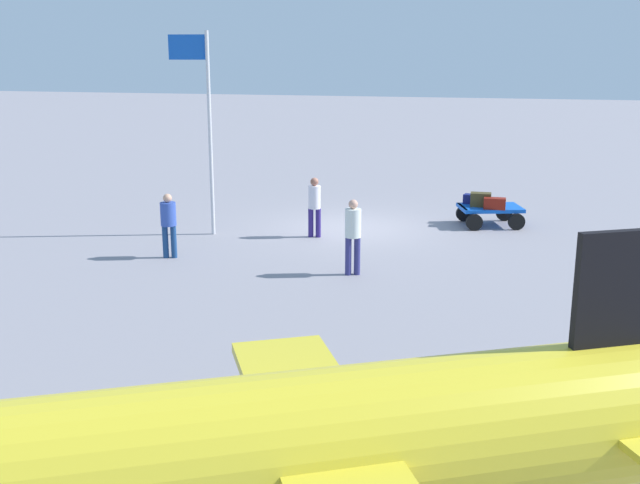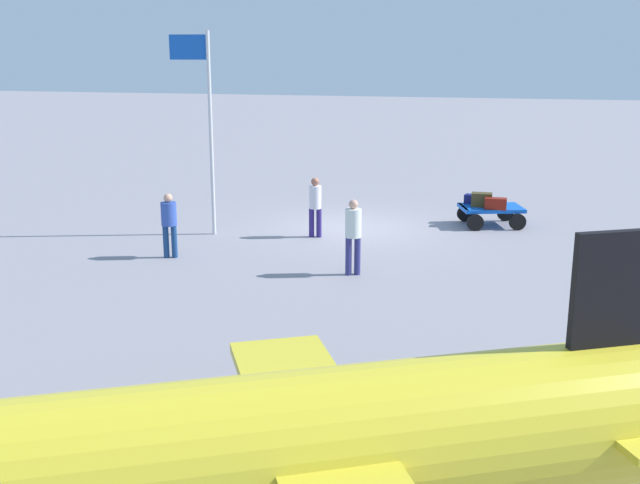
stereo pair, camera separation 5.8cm
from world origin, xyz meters
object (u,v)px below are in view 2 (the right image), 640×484
object	(u,v)px
luggage_cart	(490,211)
worker_trailing	(315,203)
suitcase_tan	(476,199)
worker_supervisor	(169,220)
airplane_near	(288,452)
suitcase_navy	(496,204)
worker_lead	(353,231)
flagpole	(205,113)
suitcase_olive	(482,200)

from	to	relation	value
luggage_cart	worker_trailing	bearing A→B (deg)	29.00
luggage_cart	worker_trailing	world-z (taller)	worker_trailing
suitcase_tan	worker_trailing	distance (m)	4.91
luggage_cart	suitcase_tan	size ratio (longest dim) A/B	2.90
worker_supervisor	airplane_near	bearing A→B (deg)	120.25
suitcase_navy	suitcase_tan	size ratio (longest dim) A/B	0.88
luggage_cart	airplane_near	xyz separation A→B (m)	(1.46, 15.53, 0.80)
worker_lead	flagpole	size ratio (longest dim) A/B	0.32
worker_supervisor	airplane_near	xyz separation A→B (m)	(-5.94, 10.18, 0.29)
suitcase_tan	worker_supervisor	bearing A→B (deg)	38.67
worker_trailing	suitcase_tan	bearing A→B (deg)	-146.27
suitcase_olive	suitcase_tan	bearing A→B (deg)	-60.90
airplane_near	luggage_cart	bearing A→B (deg)	-95.37
suitcase_olive	worker_lead	size ratio (longest dim) A/B	0.34
worker_supervisor	suitcase_olive	bearing A→B (deg)	-143.60
worker_trailing	airplane_near	xyz separation A→B (m)	(-3.05, 13.03, 0.30)
worker_lead	flagpole	distance (m)	5.86
worker_supervisor	airplane_near	distance (m)	11.79
luggage_cart	worker_trailing	size ratio (longest dim) A/B	1.22
suitcase_olive	worker_trailing	world-z (taller)	worker_trailing
suitcase_olive	worker_lead	distance (m)	6.19
suitcase_navy	airplane_near	world-z (taller)	airplane_near
luggage_cart	suitcase_olive	distance (m)	0.43
worker_lead	worker_trailing	distance (m)	3.63
luggage_cart	flagpole	bearing A→B (deg)	20.94
suitcase_tan	suitcase_olive	world-z (taller)	suitcase_olive
suitcase_navy	suitcase_olive	xyz separation A→B (m)	(0.40, -0.29, 0.04)
luggage_cart	flagpole	size ratio (longest dim) A/B	0.37
suitcase_tan	flagpole	size ratio (longest dim) A/B	0.13
luggage_cart	worker_trailing	distance (m)	5.18
suitcase_olive	flagpole	distance (m)	8.07
suitcase_tan	luggage_cart	bearing A→B (deg)	151.95
suitcase_tan	worker_lead	size ratio (longest dim) A/B	0.40
luggage_cart	suitcase_olive	world-z (taller)	suitcase_olive
worker_supervisor	worker_lead	bearing A→B (deg)	175.53
worker_lead	airplane_near	size ratio (longest dim) A/B	0.23
flagpole	worker_trailing	bearing A→B (deg)	-173.37
airplane_near	flagpole	bearing A→B (deg)	-64.88
suitcase_navy	flagpole	bearing A→B (deg)	18.06
suitcase_navy	worker_lead	world-z (taller)	worker_lead
suitcase_olive	worker_trailing	distance (m)	4.89
suitcase_olive	airplane_near	xyz separation A→B (m)	(1.21, 15.44, 0.46)
suitcase_navy	worker_supervisor	world-z (taller)	worker_supervisor
suitcase_navy	worker_supervisor	distance (m)	9.03
worker_trailing	flagpole	xyz separation A→B (m)	(2.90, 0.34, 2.35)
suitcase_navy	worker_supervisor	xyz separation A→B (m)	(7.54, 4.98, 0.21)
suitcase_tan	worker_trailing	bearing A→B (deg)	33.73
worker_trailing	airplane_near	size ratio (longest dim) A/B	0.21
worker_lead	airplane_near	xyz separation A→B (m)	(-1.36, 9.82, 0.21)
worker_lead	worker_trailing	world-z (taller)	worker_lead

